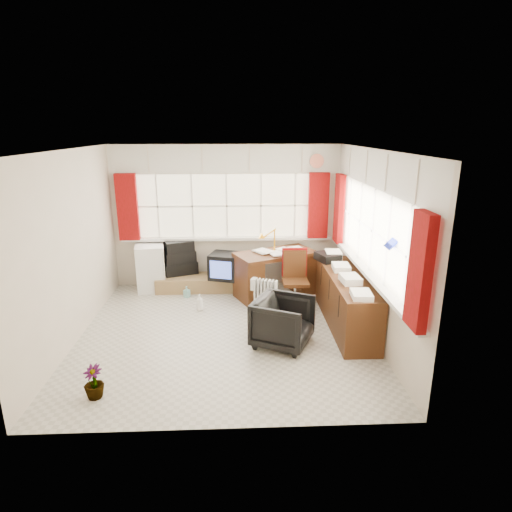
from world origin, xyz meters
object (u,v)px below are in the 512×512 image
Objects in this scene: office_chair at (283,322)px; mini_fridge at (151,268)px; desk_lamp at (275,236)px; crt_tv at (225,266)px; credenza at (346,299)px; task_chair at (295,277)px; tv_bench at (197,283)px; desk at (275,272)px; radiator at (266,299)px.

mini_fridge is at bearing 70.23° from office_chair.
crt_tv is at bearing 169.18° from desk_lamp.
credenza is at bearing -26.63° from mini_fridge.
task_chair reaches higher than tv_bench.
desk is 2.71× the size of radiator.
radiator is (-0.22, -0.73, -0.20)m from desk.
desk is 0.62m from desk_lamp.
mini_fridge is (-2.15, 0.31, -0.64)m from desk_lamp.
radiator is (-0.47, -0.19, -0.29)m from task_chair.
office_chair is (-0.06, -1.75, -0.10)m from desk.
credenza is 1.43× the size of tv_bench.
desk_lamp is 1.93m from office_chair.
desk is 2.07× the size of office_chair.
crt_tv reaches higher than office_chair.
office_chair reaches higher than radiator.
desk is 0.89m from crt_tv.
task_chair is at bearing -64.71° from desk_lamp.
desk_lamp reaches higher than crt_tv.
crt_tv is at bearing 166.68° from desk.
office_chair is 1.04m from radiator.
desk_lamp is at bearing 24.02° from office_chair.
desk is at bearing 23.36° from office_chair.
desk is 1.54× the size of task_chair.
tv_bench is 0.63m from crt_tv.
credenza is 3.37× the size of crt_tv.
mini_fridge is at bearing 150.94° from radiator.
mini_fridge is at bearing 153.37° from credenza.
desk_lamp is 0.20× the size of credenza.
desk is 1.76m from office_chair.
crt_tv reaches higher than tv_bench.
desk_lamp is at bearing -8.26° from mini_fridge.
task_chair is at bearing 10.79° from office_chair.
crt_tv is at bearing 141.85° from credenza.
tv_bench is at bearing 57.35° from office_chair.
task_chair is 0.58m from radiator.
desk_lamp is 0.74× the size of radiator.
desk is at bearing -65.80° from desk_lamp.
task_chair reaches higher than radiator.
task_chair reaches higher than mini_fridge.
task_chair is 0.69× the size of tv_bench.
mini_fridge is (-3.08, 1.54, 0.02)m from credenza.
desk reaches higher than tv_bench.
desk_lamp is 0.56× the size of office_chair.
radiator is 0.27× the size of credenza.
tv_bench is at bearing 151.80° from task_chair.
task_chair is 1.88m from tv_bench.
crt_tv is at bearing 47.56° from office_chair.
office_chair is 0.36× the size of credenza.
mini_fridge reaches higher than crt_tv.
mini_fridge is at bearing 178.28° from tv_bench.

